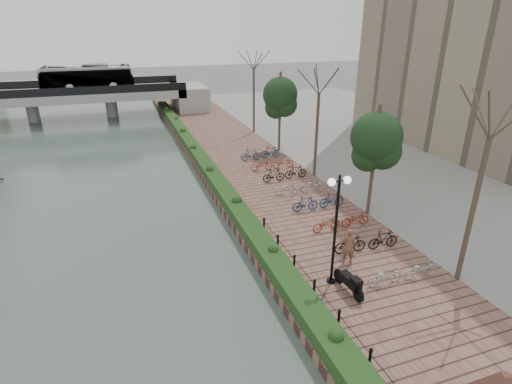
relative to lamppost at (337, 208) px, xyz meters
name	(u,v)px	position (x,y,z in m)	size (l,w,h in m)	color
ground	(316,366)	(-2.55, -3.61, -4.09)	(220.00, 220.00, 0.00)	#59595B
promenade	(257,177)	(1.45, 13.89, -3.84)	(8.00, 75.00, 0.50)	brown
inland_pavement	(429,156)	(17.45, 13.89, -3.84)	(24.00, 75.00, 0.50)	gray
hedge	(206,165)	(-1.95, 16.39, -3.29)	(1.10, 56.00, 0.60)	#183413
chain_fence	(326,303)	(-1.15, -1.61, -3.24)	(0.10, 14.10, 0.70)	black
lamppost	(337,208)	(0.00, 0.00, 0.00)	(1.02, 0.32, 4.99)	black
motorcycle	(349,281)	(0.33, -0.85, -3.05)	(0.54, 1.72, 1.08)	black
pedestrian	(348,246)	(1.45, 1.09, -2.68)	(0.66, 0.43, 1.81)	brown
bicycle_parking	(310,194)	(2.95, 8.13, -3.12)	(2.40, 19.89, 1.00)	#A6A7AB
street_trees	(340,146)	(5.45, 9.07, -0.40)	(3.20, 37.12, 6.80)	#372821
bridge	(42,93)	(-16.16, 41.39, -0.72)	(36.00, 10.77, 6.50)	#989893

